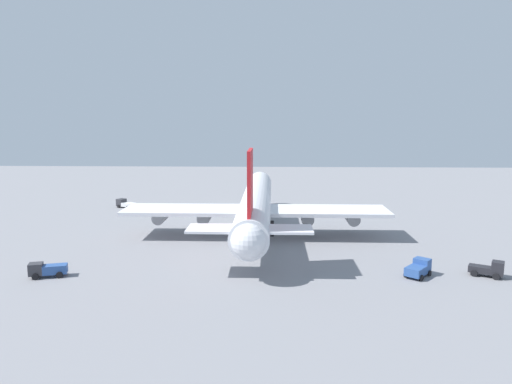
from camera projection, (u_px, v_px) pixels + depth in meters
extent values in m
plane|color=gray|center=(256.00, 232.00, 96.42)|extent=(259.06, 259.06, 0.00)
cylinder|color=silver|center=(256.00, 203.00, 95.49)|extent=(59.37, 5.90, 5.90)
sphere|color=silver|center=(260.00, 183.00, 124.80)|extent=(5.78, 5.78, 5.78)
sphere|color=silver|center=(249.00, 241.00, 66.18)|extent=(5.02, 5.02, 5.02)
cube|color=red|center=(250.00, 182.00, 69.68)|extent=(8.31, 0.50, 9.44)
cube|color=silver|center=(282.00, 229.00, 69.40)|extent=(5.34, 8.85, 0.36)
cube|color=silver|center=(218.00, 229.00, 69.72)|extent=(5.34, 8.85, 0.36)
cube|color=silver|center=(326.00, 211.00, 92.23)|extent=(10.09, 23.81, 0.70)
cube|color=silver|center=(186.00, 210.00, 93.16)|extent=(10.09, 23.81, 0.70)
cylinder|color=gray|center=(307.00, 218.00, 93.58)|extent=(4.72, 2.48, 2.48)
cylinder|color=gray|center=(352.00, 218.00, 93.28)|extent=(4.72, 2.48, 2.48)
cylinder|color=gray|center=(205.00, 217.00, 94.27)|extent=(4.72, 2.48, 2.48)
cylinder|color=gray|center=(160.00, 217.00, 94.57)|extent=(4.72, 2.48, 2.48)
cylinder|color=black|center=(259.00, 207.00, 114.94)|extent=(0.70, 0.70, 3.08)
cylinder|color=black|center=(272.00, 229.00, 93.14)|extent=(0.70, 0.70, 3.08)
cylinder|color=black|center=(239.00, 228.00, 93.36)|extent=(0.70, 0.70, 3.08)
cube|color=#333338|center=(36.00, 269.00, 68.97)|extent=(2.20, 2.30, 1.72)
cube|color=#2D5193|center=(55.00, 269.00, 69.64)|extent=(2.60, 3.67, 1.28)
cylinder|color=black|center=(38.00, 273.00, 70.03)|extent=(0.53, 0.97, 0.93)
cylinder|color=black|center=(35.00, 277.00, 68.19)|extent=(0.53, 0.97, 0.93)
cylinder|color=black|center=(61.00, 271.00, 70.81)|extent=(0.53, 0.97, 0.93)
cylinder|color=black|center=(59.00, 275.00, 68.98)|extent=(0.53, 0.97, 0.93)
cube|color=#232328|center=(498.00, 268.00, 68.85)|extent=(2.29, 2.24, 1.99)
cube|color=#232328|center=(480.00, 269.00, 70.11)|extent=(2.99, 3.52, 0.96)
cylinder|color=black|center=(496.00, 277.00, 68.23)|extent=(0.71, 0.98, 0.97)
cylinder|color=black|center=(497.00, 273.00, 69.86)|extent=(0.71, 0.98, 0.97)
cylinder|color=black|center=(474.00, 273.00, 69.69)|extent=(0.71, 0.98, 0.97)
cylinder|color=black|center=(476.00, 270.00, 71.32)|extent=(0.71, 0.98, 0.97)
cube|color=#333338|center=(121.00, 202.00, 123.44)|extent=(2.70, 2.57, 1.80)
cube|color=white|center=(129.00, 205.00, 122.26)|extent=(3.38, 3.87, 0.98)
cylinder|color=black|center=(125.00, 205.00, 124.53)|extent=(0.61, 0.82, 0.78)
cylinder|color=black|center=(118.00, 206.00, 122.56)|extent=(0.61, 0.82, 0.78)
cylinder|color=black|center=(134.00, 206.00, 122.99)|extent=(0.61, 0.82, 0.78)
cylinder|color=black|center=(127.00, 208.00, 121.03)|extent=(0.61, 0.82, 0.78)
cube|color=#2D5193|center=(422.00, 265.00, 70.61)|extent=(2.68, 2.76, 1.97)
cube|color=#2D5193|center=(415.00, 271.00, 69.00)|extent=(3.69, 3.61, 1.21)
cylinder|color=black|center=(430.00, 273.00, 69.93)|extent=(0.83, 0.76, 0.84)
cylinder|color=black|center=(414.00, 270.00, 71.52)|extent=(0.83, 0.76, 0.84)
cylinder|color=black|center=(422.00, 278.00, 67.85)|extent=(0.83, 0.76, 0.84)
cylinder|color=black|center=(405.00, 274.00, 69.45)|extent=(0.83, 0.76, 0.84)
cone|color=orange|center=(255.00, 205.00, 125.20)|extent=(0.40, 0.40, 0.57)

